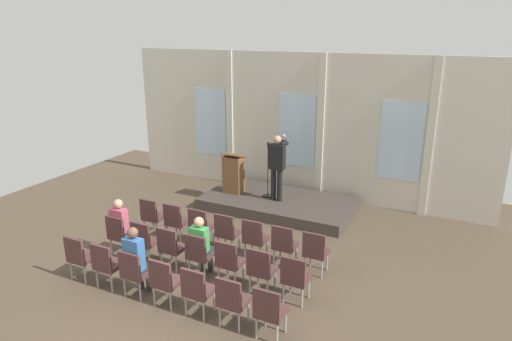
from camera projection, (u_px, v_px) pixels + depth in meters
The scene contains 30 objects.
ground_plane at pixel (182, 292), 8.59m from camera, with size 15.41×15.41×0.00m, color brown.
rear_partition at pixel (299, 126), 13.02m from camera, with size 10.87×0.14×4.13m.
stage_platform at pixel (278, 203), 12.45m from camera, with size 4.05×2.12×0.30m, color #3F3833.
speaker at pixel (277, 163), 11.98m from camera, with size 0.50×0.69×1.79m.
mic_stand at pixel (268, 185), 12.45m from camera, with size 0.28×0.28×1.55m.
lectern at pixel (234, 173), 12.73m from camera, with size 0.60×0.48×1.16m.
chair_r0_c0 at pixel (152, 214), 10.76m from camera, with size 0.46×0.44×0.94m.
chair_r0_c1 at pixel (175, 220), 10.47m from camera, with size 0.46×0.44×0.94m.
chair_r0_c2 at pixel (200, 225), 10.19m from camera, with size 0.46×0.44×0.94m.
chair_r0_c3 at pixel (227, 231), 9.91m from camera, with size 0.46×0.44×0.94m.
chair_r0_c4 at pixel (254, 237), 9.62m from camera, with size 0.46×0.44×0.94m.
chair_r0_c5 at pixel (284, 243), 9.34m from camera, with size 0.46×0.44×0.94m.
chair_r0_c6 at pixel (315, 250), 9.06m from camera, with size 0.46×0.44×0.94m.
chair_r1_c0 at pixel (119, 233), 9.81m from camera, with size 0.46×0.44×0.94m.
audience_r1_c0 at pixel (121, 224), 9.82m from camera, with size 0.36×0.39×1.29m.
chair_r1_c1 at pixel (144, 239), 9.52m from camera, with size 0.46×0.44×0.94m.
chair_r1_c2 at pixel (171, 245), 9.24m from camera, with size 0.46×0.44×0.94m.
chair_r1_c3 at pixel (199, 252), 8.95m from camera, with size 0.46×0.44×0.94m.
audience_r1_c3 at pixel (201, 243), 8.97m from camera, with size 0.36×0.39×1.27m.
chair_r1_c4 at pixel (229, 260), 8.67m from camera, with size 0.46×0.44×0.94m.
chair_r1_c5 at pixel (261, 268), 8.39m from camera, with size 0.46×0.44×0.94m.
chair_r1_c6 at pixel (295, 276), 8.10m from camera, with size 0.46×0.44×0.94m.
chair_r2_c0 at pixel (80, 255), 8.85m from camera, with size 0.46×0.44×0.94m.
chair_r2_c1 at pixel (106, 263), 8.57m from camera, with size 0.46×0.44×0.94m.
chair_r2_c2 at pixel (134, 271), 8.29m from camera, with size 0.46×0.44×0.94m.
audience_r2_c2 at pixel (136, 258), 8.28m from camera, with size 0.36×0.39×1.38m.
chair_r2_c3 at pixel (164, 279), 8.00m from camera, with size 0.46×0.44×0.94m.
chair_r2_c4 at pixel (197, 289), 7.72m from camera, with size 0.46×0.44×0.94m.
chair_r2_c5 at pixel (232, 299), 7.44m from camera, with size 0.46×0.44×0.94m.
chair_r2_c6 at pixel (269, 310), 7.15m from camera, with size 0.46×0.44×0.94m.
Camera 1 is at (4.54, -6.11, 4.80)m, focal length 31.84 mm.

